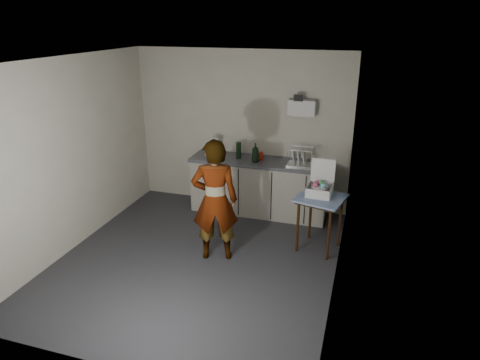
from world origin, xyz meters
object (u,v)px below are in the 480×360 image
(kitchen_counter, at_px, (259,188))
(side_table, at_px, (321,204))
(paper_towel, at_px, (215,148))
(soda_can, at_px, (261,156))
(dark_bottle, at_px, (239,150))
(standing_man, at_px, (215,201))
(bakery_box, at_px, (320,187))
(soap_bottle, at_px, (255,153))
(dish_rack, at_px, (300,161))

(kitchen_counter, relative_size, side_table, 2.86)
(paper_towel, bearing_deg, side_table, -25.64)
(soda_can, distance_m, dark_bottle, 0.37)
(standing_man, xyz_separation_m, paper_towel, (-0.55, 1.51, 0.24))
(kitchen_counter, xyz_separation_m, side_table, (1.10, -0.93, 0.26))
(standing_man, xyz_separation_m, soda_can, (0.21, 1.57, 0.15))
(kitchen_counter, distance_m, standing_man, 1.61)
(dark_bottle, distance_m, bakery_box, 1.65)
(soap_bottle, distance_m, bakery_box, 1.35)
(paper_towel, height_order, bakery_box, bakery_box)
(dark_bottle, relative_size, bakery_box, 0.58)
(soda_can, xyz_separation_m, paper_towel, (-0.76, -0.06, 0.09))
(side_table, xyz_separation_m, bakery_box, (-0.03, 0.08, 0.20))
(paper_towel, xyz_separation_m, bakery_box, (1.81, -0.80, -0.17))
(soap_bottle, bearing_deg, bakery_box, -33.62)
(side_table, height_order, bakery_box, bakery_box)
(paper_towel, xyz_separation_m, dish_rack, (1.40, -0.01, -0.09))
(soap_bottle, relative_size, bakery_box, 0.65)
(dark_bottle, height_order, dish_rack, dish_rack)
(soda_can, height_order, paper_towel, paper_towel)
(standing_man, height_order, soda_can, standing_man)
(soap_bottle, xyz_separation_m, paper_towel, (-0.70, 0.07, -0.00))
(kitchen_counter, relative_size, bakery_box, 4.81)
(kitchen_counter, bearing_deg, dish_rack, -4.78)
(soap_bottle, bearing_deg, paper_towel, 174.61)
(soap_bottle, xyz_separation_m, soda_can, (0.06, 0.13, -0.09))
(kitchen_counter, bearing_deg, side_table, -40.11)
(side_table, bearing_deg, dish_rack, 131.35)
(soda_can, xyz_separation_m, dish_rack, (0.64, -0.08, -0.00))
(bakery_box, bearing_deg, side_table, -63.29)
(side_table, xyz_separation_m, standing_man, (-1.29, -0.62, 0.14))
(dark_bottle, bearing_deg, bakery_box, -30.54)
(bakery_box, bearing_deg, dark_bottle, 153.11)
(side_table, relative_size, soda_can, 6.04)
(dark_bottle, bearing_deg, kitchen_counter, 1.58)
(soap_bottle, distance_m, dark_bottle, 0.32)
(soap_bottle, bearing_deg, standing_man, -95.90)
(standing_man, bearing_deg, soda_can, -115.53)
(standing_man, bearing_deg, side_table, -172.20)
(dark_bottle, xyz_separation_m, dish_rack, (1.00, -0.04, -0.07))
(side_table, relative_size, bakery_box, 1.68)
(side_table, height_order, standing_man, standing_man)
(dish_rack, bearing_deg, soda_can, 173.26)
(soda_can, bearing_deg, soap_bottle, -115.34)
(soda_can, bearing_deg, standing_man, -97.60)
(side_table, distance_m, soap_bottle, 1.46)
(side_table, xyz_separation_m, dish_rack, (-0.45, 0.87, 0.29))
(standing_man, relative_size, bakery_box, 3.55)
(dish_rack, bearing_deg, bakery_box, -62.50)
(dark_bottle, bearing_deg, dish_rack, -2.56)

